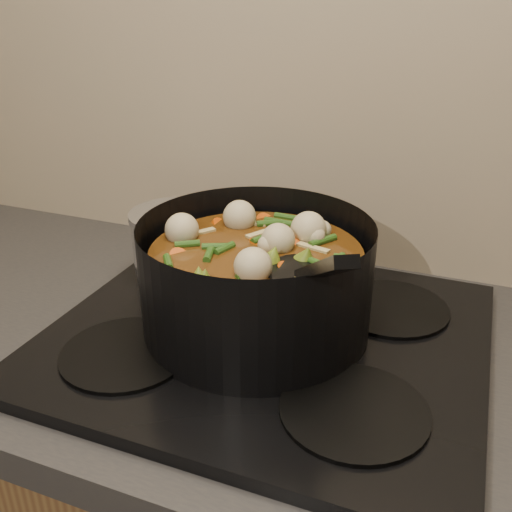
% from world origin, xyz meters
% --- Properties ---
extents(stovetop, '(0.62, 0.54, 0.03)m').
position_xyz_m(stovetop, '(0.00, 1.93, 0.92)').
color(stovetop, black).
rests_on(stovetop, counter).
extents(stockpot, '(0.41, 0.44, 0.25)m').
position_xyz_m(stockpot, '(-0.02, 1.93, 1.01)').
color(stockpot, black).
rests_on(stockpot, stovetop).
extents(saucepan, '(0.16, 0.16, 0.13)m').
position_xyz_m(saucepan, '(-0.22, 2.06, 0.99)').
color(saucepan, silver).
rests_on(saucepan, stovetop).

